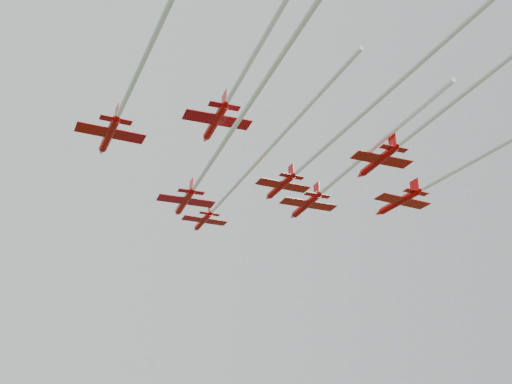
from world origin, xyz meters
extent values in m
cylinder|color=#CB0304|center=(-5.46, 17.85, 54.48)|extent=(2.03, 8.06, 1.03)
cone|color=#CB0304|center=(-6.07, 22.65, 54.48)|extent=(1.24, 1.81, 1.03)
cone|color=#CB0304|center=(-4.88, 13.33, 54.48)|extent=(1.07, 1.24, 0.94)
ellipsoid|color=black|center=(-5.70, 19.72, 54.85)|extent=(0.50, 0.94, 0.30)
cube|color=#CB0304|center=(-5.36, 17.11, 54.24)|extent=(8.52, 3.47, 0.09)
cube|color=#CB0304|center=(-5.00, 14.21, 54.48)|extent=(3.87, 1.59, 0.08)
cube|color=#CB0304|center=(-5.02, 14.40, 55.51)|extent=(0.31, 1.69, 1.88)
cylinder|color=silver|center=(-1.56, -12.77, 54.43)|extent=(7.07, 51.24, 0.56)
cylinder|color=#CB0304|center=(-11.22, 3.02, 51.59)|extent=(1.89, 8.90, 1.14)
cone|color=#CB0304|center=(-11.67, 8.35, 51.59)|extent=(1.30, 1.96, 1.14)
cone|color=#CB0304|center=(-10.79, -2.00, 51.59)|extent=(1.14, 1.33, 1.04)
ellipsoid|color=black|center=(-11.40, 5.09, 52.00)|extent=(0.52, 1.02, 0.33)
cube|color=#CB0304|center=(-11.15, 2.19, 51.33)|extent=(9.34, 3.47, 0.10)
cube|color=#CB0304|center=(-10.88, -1.02, 51.59)|extent=(4.25, 1.60, 0.08)
cube|color=#CB0304|center=(-10.89, -0.81, 52.73)|extent=(0.26, 1.87, 2.08)
cylinder|color=silver|center=(-8.53, -28.53, 51.53)|extent=(5.05, 51.96, 0.62)
cylinder|color=#CB0304|center=(10.07, 4.46, 53.93)|extent=(2.23, 9.56, 1.23)
cone|color=#CB0304|center=(9.46, 10.17, 53.93)|extent=(1.43, 2.13, 1.23)
cone|color=#CB0304|center=(10.64, -0.92, 53.93)|extent=(1.25, 1.45, 1.12)
ellipsoid|color=black|center=(9.83, 6.67, 54.38)|extent=(0.58, 1.10, 0.36)
cube|color=#CB0304|center=(10.16, 3.57, 53.66)|extent=(10.07, 3.92, 0.11)
cube|color=#CB0304|center=(10.53, 0.13, 53.93)|extent=(4.58, 1.80, 0.09)
cube|color=#CB0304|center=(10.50, 0.35, 55.16)|extent=(0.32, 2.01, 2.23)
cylinder|color=silver|center=(12.55, -18.86, 53.88)|extent=(4.36, 34.72, 0.67)
cylinder|color=#CB0304|center=(-24.22, -11.76, 54.09)|extent=(2.49, 9.13, 1.17)
cone|color=#CB0304|center=(-25.03, -6.33, 54.09)|extent=(1.44, 2.07, 1.17)
cone|color=#CB0304|center=(-23.46, -16.87, 54.09)|extent=(1.24, 1.42, 1.07)
ellipsoid|color=black|center=(-24.54, -9.65, 54.52)|extent=(0.59, 1.07, 0.34)
cube|color=#CB0304|center=(-24.10, -12.60, 53.83)|extent=(9.68, 4.12, 0.11)
cube|color=#CB0304|center=(-23.61, -15.87, 54.09)|extent=(4.40, 1.89, 0.09)
cube|color=#CB0304|center=(-23.64, -15.66, 55.27)|extent=(0.39, 1.91, 2.13)
cylinder|color=silver|center=(-21.02, -33.24, 54.04)|extent=(5.34, 31.68, 0.64)
cylinder|color=#CB0304|center=(1.69, -7.72, 51.13)|extent=(2.18, 8.00, 1.03)
cone|color=#CB0304|center=(0.99, -2.97, 51.13)|extent=(1.26, 1.81, 1.03)
cone|color=#CB0304|center=(2.36, -12.20, 51.13)|extent=(1.09, 1.24, 0.93)
ellipsoid|color=black|center=(1.42, -5.88, 51.50)|extent=(0.52, 0.93, 0.30)
cube|color=#CB0304|center=(1.80, -8.46, 50.90)|extent=(8.48, 3.60, 0.09)
cube|color=#CB0304|center=(2.23, -11.33, 51.13)|extent=(3.86, 1.65, 0.07)
cube|color=#CB0304|center=(2.20, -11.14, 52.16)|extent=(0.34, 1.68, 1.87)
cylinder|color=silver|center=(5.73, -35.06, 51.08)|extent=(7.16, 44.77, 0.56)
cylinder|color=#CB0304|center=(24.38, -1.96, 53.45)|extent=(3.12, 9.51, 1.22)
cone|color=#CB0304|center=(23.22, 3.65, 53.45)|extent=(1.61, 2.21, 1.22)
cone|color=#CB0304|center=(25.48, -7.25, 53.45)|extent=(1.36, 1.53, 1.11)
ellipsoid|color=black|center=(23.93, 0.22, 53.89)|extent=(0.67, 1.13, 0.36)
cube|color=#CB0304|center=(24.56, -2.83, 53.17)|extent=(10.18, 4.82, 0.11)
cube|color=#CB0304|center=(25.26, -6.21, 53.45)|extent=(4.63, 2.21, 0.09)
cube|color=#CB0304|center=(25.22, -5.99, 54.67)|extent=(0.52, 1.98, 2.23)
cylinder|color=#CB0304|center=(-10.93, -19.72, 53.70)|extent=(1.76, 8.65, 1.11)
cone|color=#CB0304|center=(-11.32, -14.53, 53.70)|extent=(1.25, 1.90, 1.11)
cone|color=#CB0304|center=(-10.55, -24.61, 53.70)|extent=(1.10, 1.29, 1.01)
ellipsoid|color=black|center=(-11.08, -17.70, 54.10)|extent=(0.50, 0.99, 0.32)
cube|color=#CB0304|center=(-10.87, -20.53, 53.44)|extent=(9.07, 3.30, 0.10)
cube|color=#CB0304|center=(-10.63, -23.65, 53.70)|extent=(4.12, 1.52, 0.08)
cube|color=#CB0304|center=(-10.64, -23.45, 54.81)|extent=(0.24, 1.82, 2.02)
cylinder|color=#CB0304|center=(12.78, -18.46, 51.64)|extent=(2.07, 8.52, 1.09)
cone|color=#CB0304|center=(12.18, -13.37, 51.64)|extent=(1.29, 1.90, 1.09)
cone|color=#CB0304|center=(13.34, -23.24, 51.64)|extent=(1.13, 1.30, 0.99)
ellipsoid|color=black|center=(12.55, -16.48, 52.03)|extent=(0.52, 0.99, 0.32)
cube|color=#CB0304|center=(12.87, -19.25, 51.39)|extent=(8.99, 3.58, 0.10)
cube|color=#CB0304|center=(13.23, -22.31, 51.64)|extent=(4.09, 1.65, 0.08)
cube|color=#CB0304|center=(13.21, -22.11, 52.73)|extent=(0.31, 1.79, 1.99)
camera|label=1|loc=(-24.77, -91.67, 10.90)|focal=45.00mm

